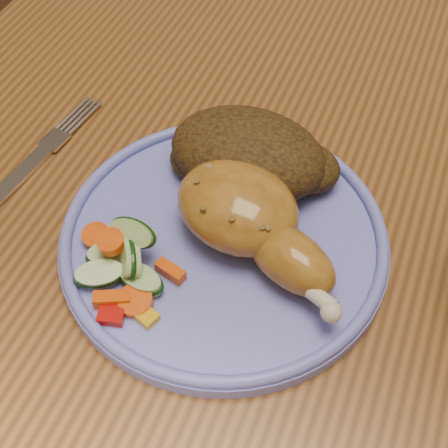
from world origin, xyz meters
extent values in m
cube|color=brown|center=(0.00, 0.00, 0.73)|extent=(0.90, 1.40, 0.04)
cube|color=brown|center=(-0.39, 0.64, 0.35)|extent=(0.06, 0.06, 0.71)
cube|color=#4C2D16|center=(0.00, 0.55, 0.43)|extent=(0.42, 0.42, 0.04)
cylinder|color=#4C2D16|center=(-0.18, 0.37, 0.21)|extent=(0.04, 0.04, 0.41)
cylinder|color=#4C2D16|center=(-0.18, 0.73, 0.21)|extent=(0.04, 0.04, 0.41)
cylinder|color=#6A70D2|center=(-0.09, -0.07, 0.76)|extent=(0.26, 0.26, 0.01)
torus|color=#6A70D2|center=(-0.09, -0.07, 0.77)|extent=(0.26, 0.26, 0.01)
ellipsoid|color=#A76F23|center=(-0.08, -0.06, 0.79)|extent=(0.12, 0.11, 0.05)
ellipsoid|color=#A76F23|center=(-0.03, -0.09, 0.78)|extent=(0.09, 0.07, 0.04)
sphere|color=beige|center=(0.01, -0.12, 0.78)|extent=(0.02, 0.02, 0.02)
ellipsoid|color=#412C10|center=(-0.09, 0.00, 0.79)|extent=(0.13, 0.10, 0.06)
ellipsoid|color=#412C10|center=(-0.05, 0.01, 0.78)|extent=(0.07, 0.05, 0.04)
ellipsoid|color=#412C10|center=(-0.13, -0.01, 0.77)|extent=(0.06, 0.05, 0.03)
cube|color=#A50A05|center=(-0.14, -0.17, 0.77)|extent=(0.02, 0.02, 0.01)
cube|color=#E5A507|center=(-0.11, -0.16, 0.77)|extent=(0.02, 0.02, 0.01)
cylinder|color=#F15008|center=(-0.16, -0.13, 0.79)|extent=(0.02, 0.02, 0.01)
cube|color=#F15008|center=(-0.14, -0.16, 0.77)|extent=(0.03, 0.02, 0.01)
cylinder|color=#F15008|center=(-0.12, -0.16, 0.77)|extent=(0.03, 0.03, 0.01)
cylinder|color=#F15008|center=(-0.18, -0.12, 0.77)|extent=(0.02, 0.02, 0.01)
cube|color=#F15008|center=(-0.11, -0.12, 0.77)|extent=(0.03, 0.02, 0.01)
cylinder|color=#BAD68B|center=(-0.16, -0.13, 0.77)|extent=(0.05, 0.05, 0.02)
cylinder|color=#BAD68B|center=(-0.15, -0.11, 0.79)|extent=(0.04, 0.04, 0.03)
cylinder|color=#BAD68B|center=(-0.14, -0.13, 0.78)|extent=(0.04, 0.04, 0.04)
cylinder|color=#BAD68B|center=(-0.13, -0.14, 0.77)|extent=(0.04, 0.04, 0.01)
cylinder|color=#BAD68B|center=(-0.16, -0.15, 0.77)|extent=(0.05, 0.05, 0.02)
cube|color=silver|center=(-0.29, -0.09, 0.75)|extent=(0.03, 0.14, 0.00)
cube|color=silver|center=(-0.28, -0.02, 0.75)|extent=(0.03, 0.08, 0.00)
camera|label=1|loc=(0.02, -0.35, 1.16)|focal=50.00mm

